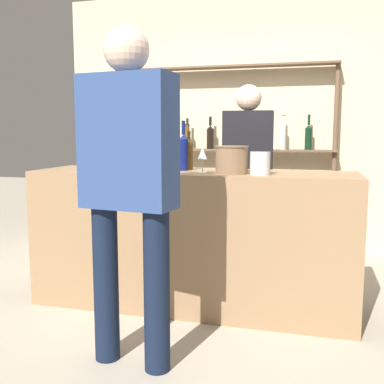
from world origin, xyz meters
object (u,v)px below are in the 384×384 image
object	(u,v)px
counter_bottle_1	(120,150)
counter_bottle_2	(187,152)
ice_bucket	(232,160)
cork_jar	(260,163)
counter_bottle_3	(183,151)
server_behind_counter	(248,166)
counter_bottle_4	(101,154)
customer_center	(129,174)
counter_bottle_0	(98,151)
wine_glass	(203,154)

from	to	relation	value
counter_bottle_1	counter_bottle_2	world-z (taller)	counter_bottle_1
ice_bucket	cork_jar	size ratio (longest dim) A/B	1.50
counter_bottle_2	counter_bottle_3	bearing A→B (deg)	-90.98
counter_bottle_2	server_behind_counter	bearing A→B (deg)	58.23
counter_bottle_4	ice_bucket	world-z (taller)	counter_bottle_4
customer_center	server_behind_counter	bearing A→B (deg)	-5.24
ice_bucket	counter_bottle_0	bearing A→B (deg)	175.78
counter_bottle_4	customer_center	size ratio (longest dim) A/B	0.17
ice_bucket	cork_jar	xyz separation A→B (m)	(0.19, -0.02, -0.02)
ice_bucket	customer_center	distance (m)	0.90
counter_bottle_0	counter_bottle_4	bearing A→B (deg)	-56.62
counter_bottle_2	ice_bucket	distance (m)	0.47
cork_jar	customer_center	bearing A→B (deg)	-127.09
counter_bottle_2	counter_bottle_4	size ratio (longest dim) A/B	1.09
counter_bottle_1	cork_jar	world-z (taller)	counter_bottle_1
counter_bottle_2	wine_glass	xyz separation A→B (m)	(0.18, -0.26, -0.00)
counter_bottle_4	customer_center	bearing A→B (deg)	-54.57
wine_glass	server_behind_counter	xyz separation A→B (m)	(0.19, 0.86, -0.13)
counter_bottle_1	cork_jar	xyz separation A→B (m)	(1.10, -0.21, -0.07)
server_behind_counter	ice_bucket	bearing A→B (deg)	-1.99
counter_bottle_0	counter_bottle_2	size ratio (longest dim) A/B	1.05
counter_bottle_4	counter_bottle_0	bearing A→B (deg)	123.38
cork_jar	ice_bucket	bearing A→B (deg)	175.19
cork_jar	counter_bottle_4	bearing A→B (deg)	-178.22
ice_bucket	wine_glass	bearing A→B (deg)	176.07
counter_bottle_1	ice_bucket	world-z (taller)	counter_bottle_1
counter_bottle_3	customer_center	bearing A→B (deg)	-90.96
counter_bottle_0	counter_bottle_2	world-z (taller)	counter_bottle_0
counter_bottle_1	counter_bottle_2	distance (m)	0.52
counter_bottle_2	customer_center	bearing A→B (deg)	-90.96
wine_glass	ice_bucket	distance (m)	0.21
counter_bottle_3	wine_glass	world-z (taller)	counter_bottle_3
counter_bottle_0	wine_glass	world-z (taller)	counter_bottle_0
server_behind_counter	counter_bottle_1	bearing A→B (deg)	-55.68
ice_bucket	server_behind_counter	bearing A→B (deg)	91.03
wine_glass	customer_center	distance (m)	0.85
counter_bottle_0	customer_center	xyz separation A→B (m)	(0.62, -0.88, -0.08)
counter_bottle_1	ice_bucket	bearing A→B (deg)	-12.14
counter_bottle_2	ice_bucket	world-z (taller)	counter_bottle_2
wine_glass	ice_bucket	bearing A→B (deg)	-3.93
counter_bottle_4	cork_jar	bearing A→B (deg)	1.78
wine_glass	ice_bucket	xyz separation A→B (m)	(0.21, -0.01, -0.03)
counter_bottle_2	wine_glass	distance (m)	0.31
counter_bottle_1	counter_bottle_2	size ratio (longest dim) A/B	1.04
counter_bottle_4	ice_bucket	bearing A→B (deg)	3.13
counter_bottle_3	counter_bottle_4	xyz separation A→B (m)	(-0.55, -0.22, -0.02)
customer_center	counter_bottle_0	bearing A→B (deg)	42.97
ice_bucket	server_behind_counter	world-z (taller)	server_behind_counter
counter_bottle_2	counter_bottle_4	xyz separation A→B (m)	(-0.56, -0.32, -0.01)
ice_bucket	customer_center	xyz separation A→B (m)	(-0.41, -0.81, -0.03)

